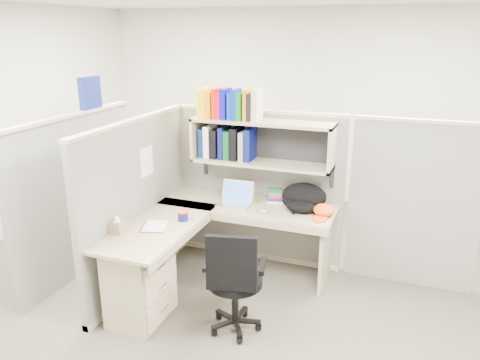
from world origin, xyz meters
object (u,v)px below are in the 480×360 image
at_px(snack_canister, 183,215).
at_px(task_chair, 234,297).
at_px(backpack, 303,198).
at_px(laptop, 234,194).
at_px(desk, 171,262).

distance_m(snack_canister, task_chair, 0.92).
bearing_deg(backpack, task_chair, -119.91).
bearing_deg(backpack, snack_canister, -161.27).
bearing_deg(task_chair, backpack, 74.79).
height_order(laptop, backpack, backpack).
bearing_deg(laptop, snack_canister, -119.96).
distance_m(backpack, task_chair, 1.23).
bearing_deg(backpack, laptop, 174.67).
xyz_separation_m(desk, task_chair, (0.67, -0.18, -0.11)).
relative_size(desk, backpack, 4.05).
xyz_separation_m(laptop, snack_canister, (-0.30, -0.53, -0.07)).
bearing_deg(task_chair, snack_canister, 146.86).
xyz_separation_m(snack_canister, task_chair, (0.67, -0.44, -0.45)).
height_order(desk, snack_canister, snack_canister).
bearing_deg(desk, task_chair, -14.85).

